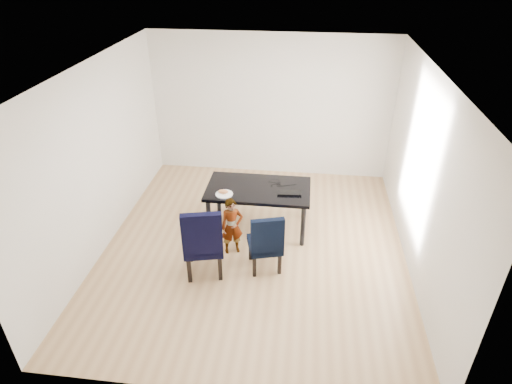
# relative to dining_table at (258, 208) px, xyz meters

# --- Properties ---
(floor) EXTENTS (4.50, 5.00, 0.01)m
(floor) POSITION_rel_dining_table_xyz_m (0.00, -0.50, -0.38)
(floor) COLOR tan
(floor) RESTS_ON ground
(ceiling) EXTENTS (4.50, 5.00, 0.01)m
(ceiling) POSITION_rel_dining_table_xyz_m (0.00, -0.50, 2.33)
(ceiling) COLOR white
(ceiling) RESTS_ON wall_back
(wall_back) EXTENTS (4.50, 0.01, 2.70)m
(wall_back) POSITION_rel_dining_table_xyz_m (0.00, 2.00, 0.98)
(wall_back) COLOR silver
(wall_back) RESTS_ON ground
(wall_front) EXTENTS (4.50, 0.01, 2.70)m
(wall_front) POSITION_rel_dining_table_xyz_m (0.00, -3.00, 0.98)
(wall_front) COLOR silver
(wall_front) RESTS_ON ground
(wall_left) EXTENTS (0.01, 5.00, 2.70)m
(wall_left) POSITION_rel_dining_table_xyz_m (-2.25, -0.50, 0.98)
(wall_left) COLOR silver
(wall_left) RESTS_ON ground
(wall_right) EXTENTS (0.01, 5.00, 2.70)m
(wall_right) POSITION_rel_dining_table_xyz_m (2.25, -0.50, 0.98)
(wall_right) COLOR white
(wall_right) RESTS_ON ground
(dining_table) EXTENTS (1.60, 0.90, 0.75)m
(dining_table) POSITION_rel_dining_table_xyz_m (0.00, 0.00, 0.00)
(dining_table) COLOR black
(dining_table) RESTS_ON floor
(chair_left) EXTENTS (0.64, 0.65, 1.10)m
(chair_left) POSITION_rel_dining_table_xyz_m (-0.63, -1.12, 0.17)
(chair_left) COLOR black
(chair_left) RESTS_ON floor
(chair_right) EXTENTS (0.56, 0.57, 0.93)m
(chair_right) POSITION_rel_dining_table_xyz_m (0.20, -0.94, 0.09)
(chair_right) COLOR black
(chair_right) RESTS_ON floor
(child) EXTENTS (0.39, 0.32, 0.90)m
(child) POSITION_rel_dining_table_xyz_m (-0.31, -0.65, 0.08)
(child) COLOR orange
(child) RESTS_ON floor
(plate) EXTENTS (0.34, 0.34, 0.01)m
(plate) POSITION_rel_dining_table_xyz_m (-0.49, -0.26, 0.38)
(plate) COLOR white
(plate) RESTS_ON dining_table
(sandwich) EXTENTS (0.17, 0.10, 0.06)m
(sandwich) POSITION_rel_dining_table_xyz_m (-0.50, -0.26, 0.42)
(sandwich) COLOR #C07644
(sandwich) RESTS_ON plate
(laptop) EXTENTS (0.38, 0.26, 0.03)m
(laptop) POSITION_rel_dining_table_xyz_m (0.48, -0.07, 0.39)
(laptop) COLOR black
(laptop) RESTS_ON dining_table
(cable_tangle) EXTENTS (0.17, 0.17, 0.01)m
(cable_tangle) POSITION_rel_dining_table_xyz_m (0.26, 0.11, 0.38)
(cable_tangle) COLOR black
(cable_tangle) RESTS_ON dining_table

